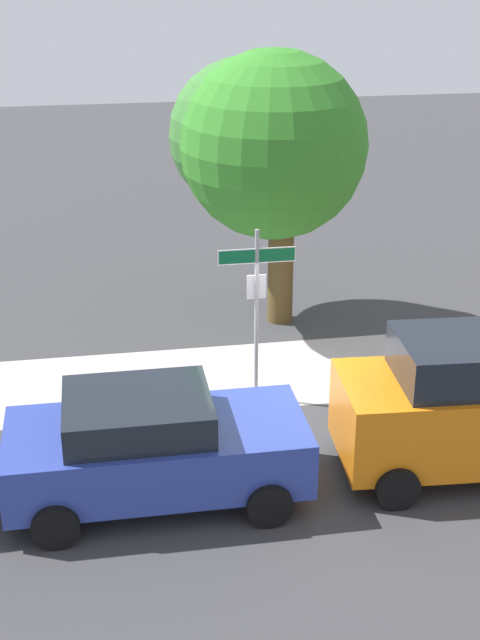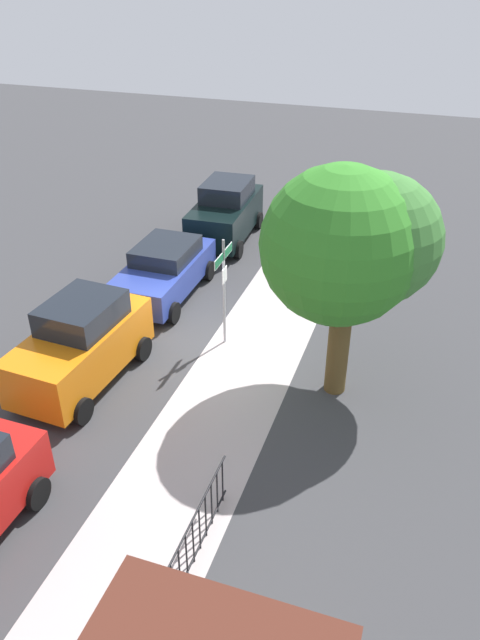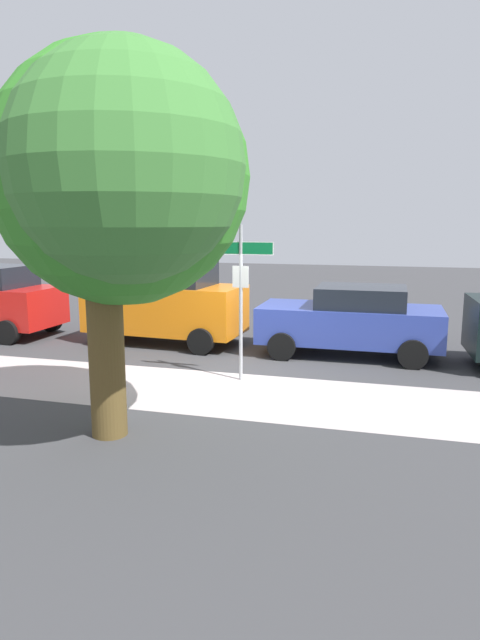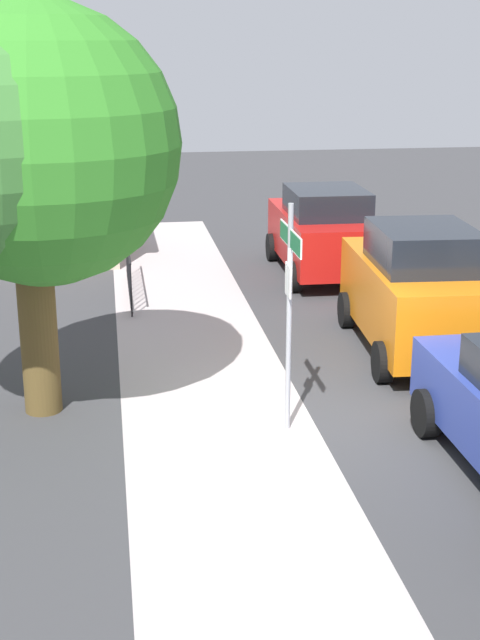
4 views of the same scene
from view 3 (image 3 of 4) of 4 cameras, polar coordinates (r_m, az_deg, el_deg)
name	(u,v)px [view 3 (image 3 of 4)]	position (r m, az deg, el deg)	size (l,w,h in m)	color
ground_plane	(235,373)	(11.42, -0.49, -5.60)	(60.00, 60.00, 0.00)	#38383A
sidewalk_strip	(119,383)	(10.98, -12.55, -6.48)	(24.00, 2.60, 0.00)	#AFA3A2
street_sign	(241,278)	(10.59, 0.09, 4.40)	(1.28, 0.07, 3.06)	#9EA0A5
shade_tree	(122,177)	(7.61, -12.18, 14.39)	(3.73, 3.98, 5.52)	brown
car_blue	(351,320)	(13.07, 11.55, 0.01)	(4.20, 2.06, 1.64)	#2B3C94
car_orange	(166,303)	(14.16, -7.69, 1.80)	(4.11, 2.16, 2.16)	orange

